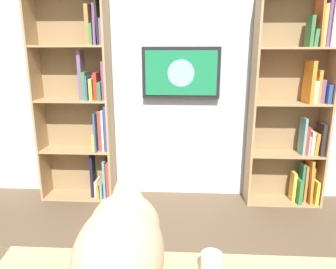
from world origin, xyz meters
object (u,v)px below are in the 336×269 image
(bookshelf_right, at_px, (83,103))
(cat, at_px, (121,246))
(wall_mounted_tv, at_px, (181,73))
(coffee_mug, at_px, (211,265))
(bookshelf_left, at_px, (298,105))

(bookshelf_right, xyz_separation_m, cat, (-0.87, 2.25, -0.14))
(cat, bearing_deg, wall_mounted_tv, -93.95)
(wall_mounted_tv, bearing_deg, cat, 86.05)
(bookshelf_right, height_order, coffee_mug, bookshelf_right)
(bookshelf_left, xyz_separation_m, bookshelf_right, (2.22, -0.00, 0.00))
(wall_mounted_tv, bearing_deg, bookshelf_left, 176.02)
(wall_mounted_tv, distance_m, coffee_mug, 2.32)
(wall_mounted_tv, bearing_deg, bookshelf_right, 4.47)
(bookshelf_left, xyz_separation_m, cat, (1.36, 2.25, -0.13))
(wall_mounted_tv, distance_m, cat, 2.38)
(cat, bearing_deg, bookshelf_left, -121.07)
(cat, height_order, coffee_mug, cat)
(wall_mounted_tv, xyz_separation_m, coffee_mug, (-0.15, 2.24, -0.58))
(cat, bearing_deg, bookshelf_right, -69.00)
(bookshelf_left, height_order, cat, bookshelf_left)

